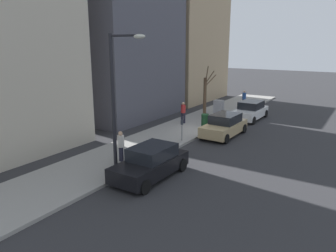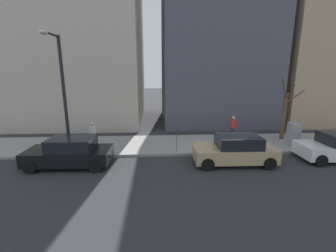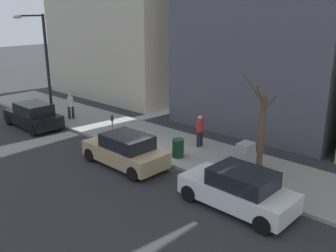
# 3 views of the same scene
# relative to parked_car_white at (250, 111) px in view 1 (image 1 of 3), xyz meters

# --- Properties ---
(ground_plane) EXTENTS (120.00, 120.00, 0.00)m
(ground_plane) POSITION_rel_parked_car_white_xyz_m (1.06, 5.74, -0.74)
(ground_plane) COLOR #2B2B2D
(sidewalk) EXTENTS (4.00, 36.00, 0.15)m
(sidewalk) POSITION_rel_parked_car_white_xyz_m (3.06, 5.74, -0.66)
(sidewalk) COLOR gray
(sidewalk) RESTS_ON ground
(parked_car_white) EXTENTS (2.00, 4.24, 1.52)m
(parked_car_white) POSITION_rel_parked_car_white_xyz_m (0.00, 0.00, 0.00)
(parked_car_white) COLOR white
(parked_car_white) RESTS_ON ground
(parked_car_tan) EXTENTS (2.00, 4.24, 1.52)m
(parked_car_tan) POSITION_rel_parked_car_white_xyz_m (-0.16, 5.93, 0.00)
(parked_car_tan) COLOR tan
(parked_car_tan) RESTS_ON ground
(parked_car_black) EXTENTS (1.99, 4.23, 1.52)m
(parked_car_black) POSITION_rel_parked_car_white_xyz_m (-0.02, 14.50, 0.00)
(parked_car_black) COLOR black
(parked_car_black) RESTS_ON ground
(parking_meter) EXTENTS (0.14, 0.10, 1.35)m
(parking_meter) POSITION_rel_parked_car_white_xyz_m (1.51, 8.86, 0.24)
(parking_meter) COLOR slate
(parking_meter) RESTS_ON sidewalk
(utility_box) EXTENTS (0.83, 0.61, 1.43)m
(utility_box) POSITION_rel_parked_car_white_xyz_m (2.36, 1.18, 0.11)
(utility_box) COLOR #A8A399
(utility_box) RESTS_ON sidewalk
(streetlamp) EXTENTS (1.97, 0.32, 6.50)m
(streetlamp) POSITION_rel_parked_car_white_xyz_m (1.35, 15.12, 3.28)
(streetlamp) COLOR black
(streetlamp) RESTS_ON sidewalk
(bare_tree) EXTENTS (0.95, 1.66, 4.29)m
(bare_tree) POSITION_rel_parked_car_white_xyz_m (3.63, 1.19, 1.20)
(bare_tree) COLOR brown
(bare_tree) RESTS_ON sidewalk
(trash_bin) EXTENTS (0.56, 0.56, 0.90)m
(trash_bin) POSITION_rel_parked_car_white_xyz_m (1.96, 4.58, -0.14)
(trash_bin) COLOR #14381E
(trash_bin) RESTS_ON sidewalk
(pedestrian_near_meter) EXTENTS (0.37, 0.36, 1.66)m
(pedestrian_near_meter) POSITION_rel_parked_car_white_xyz_m (1.96, -3.95, 0.35)
(pedestrian_near_meter) COLOR #1E1E2D
(pedestrian_near_meter) RESTS_ON sidewalk
(pedestrian_midblock) EXTENTS (0.40, 0.36, 1.66)m
(pedestrian_midblock) POSITION_rel_parked_car_white_xyz_m (3.80, 4.69, 0.35)
(pedestrian_midblock) COLOR #1E1E2D
(pedestrian_midblock) RESTS_ON sidewalk
(pedestrian_far_corner) EXTENTS (0.37, 0.36, 1.66)m
(pedestrian_far_corner) POSITION_rel_parked_car_white_xyz_m (2.27, 13.93, 0.35)
(pedestrian_far_corner) COLOR #1E1E2D
(pedestrian_far_corner) RESTS_ON sidewalk
(office_tower_left) EXTENTS (9.81, 9.81, 18.40)m
(office_tower_left) POSITION_rel_parked_car_white_xyz_m (11.47, -6.05, 8.46)
(office_tower_left) COLOR tan
(office_tower_left) RESTS_ON ground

